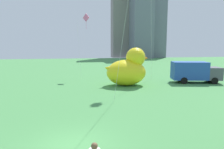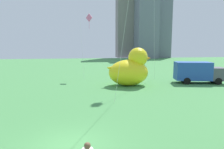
{
  "view_description": "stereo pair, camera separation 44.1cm",
  "coord_description": "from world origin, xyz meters",
  "views": [
    {
      "loc": [
        0.2,
        -10.05,
        5.08
      ],
      "look_at": [
        3.04,
        5.56,
        2.81
      ],
      "focal_mm": 32.92,
      "sensor_mm": 36.0,
      "label": 1
    },
    {
      "loc": [
        0.64,
        -10.12,
        5.08
      ],
      "look_at": [
        3.04,
        5.56,
        2.81
      ],
      "focal_mm": 32.92,
      "sensor_mm": 36.0,
      "label": 2
    }
  ],
  "objects": [
    {
      "name": "kite_pink",
      "position": [
        1.96,
        22.17,
        8.87
      ],
      "size": [
        1.86,
        2.34,
        9.87
      ],
      "color": "silver",
      "rests_on": "ground"
    },
    {
      "name": "ground_plane",
      "position": [
        0.0,
        0.0,
        0.0
      ],
      "size": [
        140.0,
        140.0,
        0.0
      ],
      "primitive_type": "plane",
      "color": "#478B4A"
    },
    {
      "name": "city_skyline",
      "position": [
        26.48,
        72.47,
        15.59
      ],
      "size": [
        21.19,
        14.76,
        36.71
      ],
      "color": "gray",
      "rests_on": "ground"
    },
    {
      "name": "box_truck",
      "position": [
        16.2,
        15.15,
        1.45
      ],
      "size": [
        6.69,
        3.6,
        2.85
      ],
      "color": "#264CA5",
      "rests_on": "ground"
    },
    {
      "name": "giant_inflatable_duck",
      "position": [
        6.79,
        14.96,
        2.04
      ],
      "size": [
        5.78,
        3.71,
        4.79
      ],
      "color": "yellow",
      "rests_on": "ground"
    }
  ]
}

